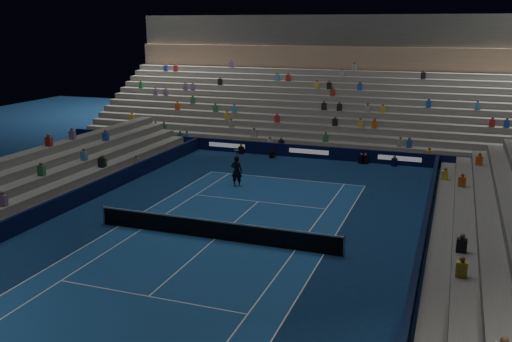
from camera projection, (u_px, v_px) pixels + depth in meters
name	position (u px, v px, depth m)	size (l,w,h in m)	color
ground	(215.00, 239.00, 27.59)	(90.00, 90.00, 0.00)	#0C244A
court_surface	(215.00, 239.00, 27.59)	(10.97, 23.77, 0.01)	navy
sponsor_barrier_far	(309.00, 152.00, 44.31)	(44.00, 0.25, 1.00)	black
sponsor_barrier_east	(420.00, 256.00, 24.30)	(0.25, 37.00, 1.00)	black
sponsor_barrier_west	(52.00, 208.00, 30.62)	(0.25, 37.00, 1.00)	black
grandstand_main	(335.00, 101.00, 52.14)	(44.00, 15.20, 11.20)	slate
grandstand_east	(507.00, 258.00, 23.06)	(5.00, 37.00, 2.50)	#60605B
grandstand_west	(1.00, 195.00, 31.65)	(5.00, 37.00, 2.50)	slate
tennis_net	(215.00, 230.00, 27.46)	(12.90, 0.10, 1.10)	#B2B2B7
tennis_player	(237.00, 171.00, 36.40)	(0.74, 0.49, 2.04)	black
broadcast_camera	(272.00, 154.00, 44.49)	(0.53, 0.92, 0.55)	black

